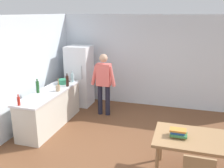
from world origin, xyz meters
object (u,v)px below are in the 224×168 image
object	(u,v)px
cooking_pot	(63,81)
utensil_jar	(58,88)
bottle_sauce_red	(19,101)
bottle_wine_dark	(67,81)
dining_table	(196,142)
refrigerator	(80,76)
person	(104,81)
bottle_water_clear	(73,77)
bottle_wine_green	(38,87)
book_stack	(178,133)

from	to	relation	value
cooking_pot	utensil_jar	bearing A→B (deg)	-74.21
bottle_sauce_red	bottle_wine_dark	bearing A→B (deg)	77.25
dining_table	utensil_jar	world-z (taller)	utensil_jar
refrigerator	person	world-z (taller)	refrigerator
refrigerator	bottle_water_clear	xyz separation A→B (m)	(0.08, -0.65, 0.13)
refrigerator	dining_table	distance (m)	4.27
refrigerator	cooking_pot	size ratio (longest dim) A/B	4.50
dining_table	utensil_jar	distance (m)	3.44
dining_table	cooking_pot	distance (m)	3.85
cooking_pot	bottle_wine_green	size ratio (longest dim) A/B	1.18
bottle_sauce_red	bottle_water_clear	world-z (taller)	bottle_water_clear
utensil_jar	bottle_sauce_red	size ratio (longest dim) A/B	1.33
person	bottle_sauce_red	world-z (taller)	person
refrigerator	utensil_jar	world-z (taller)	refrigerator
person	utensil_jar	world-z (taller)	person
dining_table	bottle_sauce_red	world-z (taller)	bottle_sauce_red
bottle_wine_green	dining_table	bearing A→B (deg)	-14.66
refrigerator	bottle_sauce_red	bearing A→B (deg)	-94.68
refrigerator	bottle_wine_dark	world-z (taller)	refrigerator
cooking_pot	refrigerator	bearing A→B (deg)	84.78
person	bottle_water_clear	bearing A→B (deg)	-173.69
bottle_water_clear	bottle_wine_green	distance (m)	1.17
bottle_wine_dark	bottle_sauce_red	xyz separation A→B (m)	(-0.35, -1.53, -0.05)
book_stack	utensil_jar	bearing A→B (deg)	156.94
dining_table	bottle_sauce_red	distance (m)	3.53
utensil_jar	book_stack	distance (m)	3.16
dining_table	bottle_wine_dark	size ratio (longest dim) A/B	4.12
cooking_pot	bottle_water_clear	size ratio (longest dim) A/B	1.33
cooking_pot	utensil_jar	world-z (taller)	utensil_jar
person	utensil_jar	size ratio (longest dim) A/B	5.31
bottle_wine_dark	bottle_water_clear	xyz separation A→B (m)	(-0.05, 0.43, -0.02)
bottle_sauce_red	book_stack	world-z (taller)	bottle_sauce_red
person	cooking_pot	distance (m)	1.08
refrigerator	bottle_wine_green	size ratio (longest dim) A/B	5.29
refrigerator	cooking_pot	bearing A→B (deg)	-95.22
refrigerator	book_stack	size ratio (longest dim) A/B	6.23
utensil_jar	dining_table	bearing A→B (deg)	-20.48
refrigerator	book_stack	distance (m)	4.06
bottle_wine_dark	bottle_wine_green	xyz separation A→B (m)	(-0.44, -0.68, 0.00)
cooking_pot	book_stack	distance (m)	3.60
bottle_wine_dark	book_stack	world-z (taller)	bottle_wine_dark
dining_table	book_stack	size ratio (longest dim) A/B	4.85
dining_table	book_stack	distance (m)	0.34
dining_table	bottle_sauce_red	size ratio (longest dim) A/B	5.83
person	refrigerator	bearing A→B (deg)	149.77
bottle_wine_dark	refrigerator	bearing A→B (deg)	97.03
bottle_wine_green	bottle_water_clear	bearing A→B (deg)	70.59
cooking_pot	utensil_jar	distance (m)	0.64
refrigerator	bottle_sauce_red	size ratio (longest dim) A/B	7.50
cooking_pot	bottle_wine_green	distance (m)	0.91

